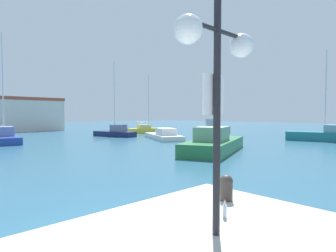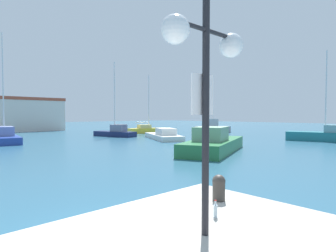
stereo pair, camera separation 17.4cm
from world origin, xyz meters
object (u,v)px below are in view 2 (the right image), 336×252
at_px(sailboat_teal_center_channel, 327,135).
at_px(sailboat_navy_near_pier, 116,132).
at_px(sailboat_yellow_far_right, 148,130).
at_px(motorboat_green_distant_north, 213,143).
at_px(lamppost, 206,52).
at_px(motorboat_white_distant_east, 164,135).
at_px(sailboat_blue_outer_mooring, 4,137).
at_px(mooring_bollard, 219,187).
at_px(bottle, 215,211).
at_px(sailboat_grey_mid_harbor, 212,127).

distance_m(sailboat_teal_center_channel, sailboat_navy_near_pier, 23.96).
xyz_separation_m(sailboat_yellow_far_right, motorboat_green_distant_north, (-10.16, -20.12, 0.12)).
xyz_separation_m(lamppost, motorboat_white_distant_east, (18.36, 21.06, -3.18)).
bearing_deg(sailboat_blue_outer_mooring, sailboat_navy_near_pier, -4.64).
distance_m(mooring_bollard, sailboat_navy_near_pier, 31.28).
relative_size(sailboat_yellow_far_right, sailboat_navy_near_pier, 0.92).
bearing_deg(bottle, sailboat_blue_outer_mooring, 82.80).
distance_m(lamppost, motorboat_white_distant_east, 28.12).
xyz_separation_m(sailboat_grey_mid_harbor, sailboat_teal_center_channel, (-3.36, -17.39, -0.13)).
distance_m(mooring_bollard, sailboat_grey_mid_harbor, 39.07).
relative_size(sailboat_blue_outer_mooring, sailboat_teal_center_channel, 1.16).
relative_size(sailboat_yellow_far_right, sailboat_grey_mid_harbor, 1.15).
distance_m(mooring_bollard, motorboat_green_distant_north, 15.61).
xyz_separation_m(sailboat_yellow_far_right, motorboat_white_distant_east, (-5.47, -9.50, -0.09)).
height_order(bottle, motorboat_green_distant_north, motorboat_green_distant_north).
bearing_deg(sailboat_teal_center_channel, sailboat_yellow_far_right, 102.14).
xyz_separation_m(mooring_bollard, sailboat_yellow_far_right, (22.42, 29.75, -0.84)).
bearing_deg(sailboat_blue_outer_mooring, lamppost, -98.34).
bearing_deg(motorboat_white_distant_east, motorboat_green_distant_north, -113.84).
bearing_deg(sailboat_teal_center_channel, motorboat_green_distant_north, 169.13).
bearing_deg(sailboat_grey_mid_harbor, sailboat_navy_near_pier, 168.30).
distance_m(bottle, mooring_bollard, 0.95).
bearing_deg(motorboat_green_distant_north, sailboat_navy_near_pier, 80.68).
height_order(motorboat_white_distant_east, sailboat_navy_near_pier, sailboat_navy_near_pier).
bearing_deg(sailboat_navy_near_pier, lamppost, -120.49).
relative_size(bottle, motorboat_white_distant_east, 0.04).
relative_size(bottle, sailboat_blue_outer_mooring, 0.03).
bearing_deg(sailboat_teal_center_channel, sailboat_navy_near_pier, 120.62).
bearing_deg(bottle, sailboat_navy_near_pier, 60.21).
height_order(lamppost, motorboat_white_distant_east, lamppost).
height_order(mooring_bollard, sailboat_yellow_far_right, sailboat_yellow_far_right).
height_order(lamppost, sailboat_teal_center_channel, sailboat_teal_center_channel).
relative_size(bottle, motorboat_green_distant_north, 0.03).
bearing_deg(sailboat_yellow_far_right, lamppost, -127.94).
height_order(sailboat_grey_mid_harbor, sailboat_teal_center_channel, sailboat_teal_center_channel).
xyz_separation_m(sailboat_blue_outer_mooring, sailboat_teal_center_channel, (24.51, -21.61, 0.07)).
bearing_deg(mooring_bollard, sailboat_navy_near_pier, 60.98).
distance_m(sailboat_yellow_far_right, sailboat_navy_near_pier, 7.64).
bearing_deg(sailboat_yellow_far_right, motorboat_white_distant_east, -119.93).
height_order(sailboat_yellow_far_right, sailboat_blue_outer_mooring, sailboat_blue_outer_mooring).
bearing_deg(bottle, sailboat_teal_center_channel, 14.44).
bearing_deg(sailboat_navy_near_pier, mooring_bollard, -119.02).
bearing_deg(sailboat_navy_near_pier, motorboat_green_distant_north, -99.32).
bearing_deg(motorboat_green_distant_north, sailboat_yellow_far_right, 63.20).
xyz_separation_m(motorboat_green_distant_north, sailboat_navy_near_pier, (2.91, 17.71, -0.06)).
height_order(sailboat_blue_outer_mooring, motorboat_white_distant_east, sailboat_blue_outer_mooring).
bearing_deg(lamppost, motorboat_white_distant_east, 48.92).
xyz_separation_m(lamppost, sailboat_yellow_far_right, (23.83, 30.56, -3.09)).
xyz_separation_m(mooring_bollard, sailboat_blue_outer_mooring, (2.86, 28.35, -0.79)).
distance_m(sailboat_blue_outer_mooring, sailboat_grey_mid_harbor, 28.18).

